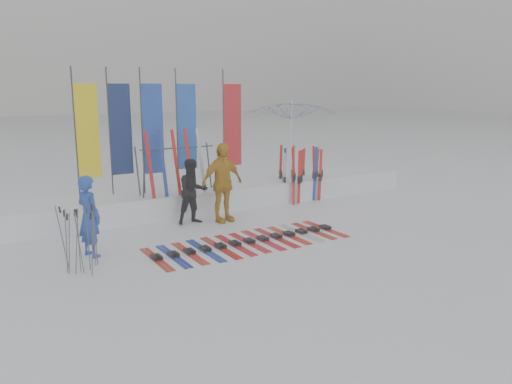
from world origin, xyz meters
TOP-DOWN VIEW (x-y plane):
  - ground at (0.00, 0.00)m, footprint 120.00×120.00m
  - snow_bank at (0.00, 4.60)m, footprint 14.00×1.60m
  - person_blue at (-3.37, 2.04)m, footprint 0.58×0.70m
  - person_black at (-0.61, 3.26)m, footprint 0.79×0.62m
  - person_yellow at (0.09, 3.04)m, footprint 1.21×0.63m
  - tent_canopy at (4.17, 5.85)m, footprint 3.35×3.41m
  - ski_row at (-0.24, 1.16)m, footprint 4.36×1.68m
  - pole_cluster at (-3.71, 1.27)m, footprint 0.67×0.72m
  - feather_flags at (-0.88, 4.81)m, footprint 4.61×0.30m
  - ski_rack at (-0.59, 4.20)m, footprint 2.04×0.80m
  - upright_skis at (3.28, 4.08)m, footprint 1.50×1.11m

SIDE VIEW (x-z plane):
  - ground at x=0.00m, z-range 0.00..0.00m
  - ski_row at x=-0.24m, z-range 0.00..0.07m
  - snow_bank at x=0.00m, z-range 0.00..0.60m
  - pole_cluster at x=-3.71m, z-range -0.02..1.21m
  - upright_skis at x=3.28m, z-range -0.06..1.64m
  - person_black at x=-0.61m, z-range 0.00..1.60m
  - person_blue at x=-3.37m, z-range 0.00..1.63m
  - person_yellow at x=0.09m, z-range 0.00..1.98m
  - ski_rack at x=-0.59m, z-range 0.77..2.00m
  - tent_canopy at x=4.17m, z-range 0.00..2.98m
  - feather_flags at x=-0.88m, z-range 0.64..3.84m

